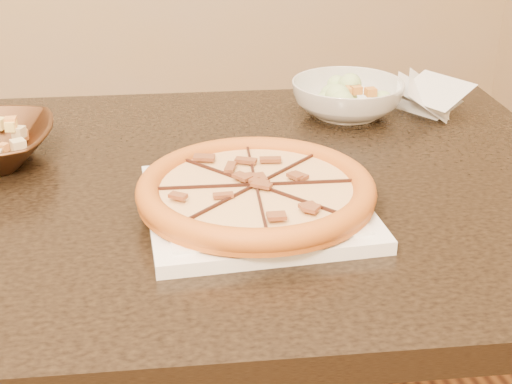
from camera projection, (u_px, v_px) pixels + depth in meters
dining_table at (159, 247)px, 1.09m from camera, size 1.40×1.00×0.75m
plate at (256, 205)px, 0.95m from camera, size 0.30×0.30×0.02m
pizza at (256, 189)px, 0.94m from camera, size 0.32×0.32×0.03m
salad_bowl at (347, 98)px, 1.29m from camera, size 0.23×0.23×0.06m
salad at (349, 72)px, 1.27m from camera, size 0.09×0.11×0.04m
cling_film at (429, 101)px, 1.30m from camera, size 0.18×0.16×0.05m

